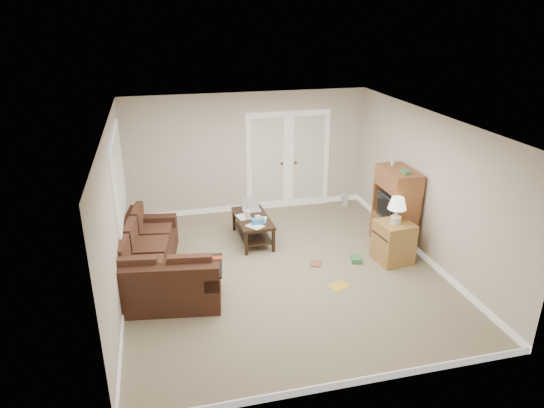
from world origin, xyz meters
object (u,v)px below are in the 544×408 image
object	(u,v)px
tv_armoire	(395,208)
side_cabinet	(394,239)
sectional_sofa	(154,267)
coffee_table	(253,227)

from	to	relation	value
tv_armoire	side_cabinet	distance (m)	0.69
sectional_sofa	coffee_table	size ratio (longest dim) A/B	2.27
sectional_sofa	tv_armoire	distance (m)	4.27
sectional_sofa	side_cabinet	xyz separation A→B (m)	(3.96, -0.21, 0.12)
sectional_sofa	tv_armoire	world-z (taller)	tv_armoire
sectional_sofa	side_cabinet	distance (m)	3.97
side_cabinet	tv_armoire	bearing A→B (deg)	56.97
coffee_table	sectional_sofa	bearing A→B (deg)	-149.20
coffee_table	tv_armoire	size ratio (longest dim) A/B	0.75
sectional_sofa	side_cabinet	bearing A→B (deg)	5.59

